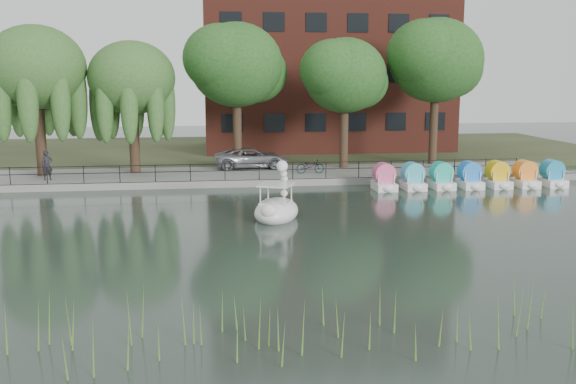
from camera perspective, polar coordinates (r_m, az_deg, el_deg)
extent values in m
plane|color=#343F3B|center=(24.98, 0.06, -4.60)|extent=(120.00, 120.00, 0.00)
cube|color=gray|center=(40.53, -2.91, 1.47)|extent=(40.00, 6.00, 0.40)
cube|color=gray|center=(37.63, -2.55, 0.78)|extent=(40.00, 0.25, 0.40)
cube|color=#47512D|center=(54.38, -4.10, 3.70)|extent=(60.00, 22.00, 0.36)
cylinder|color=black|center=(37.65, -2.59, 2.56)|extent=(32.00, 0.04, 0.04)
cylinder|color=black|center=(37.71, -2.59, 1.96)|extent=(32.00, 0.04, 0.04)
cylinder|color=black|center=(37.72, -2.59, 1.88)|extent=(0.05, 0.05, 1.00)
cube|color=#4C1E16|center=(54.95, 3.28, 13.37)|extent=(20.00, 10.00, 18.00)
cylinder|color=#473323|center=(41.79, -21.12, 4.24)|extent=(0.60, 0.60, 4.20)
ellipsoid|color=#4E7B38|center=(41.60, -21.52, 10.28)|extent=(5.88, 5.88, 5.00)
cylinder|color=#473323|center=(41.36, -13.50, 4.31)|extent=(0.60, 0.60, 3.80)
ellipsoid|color=#4E7B38|center=(41.15, -13.73, 9.84)|extent=(5.32, 5.32, 4.52)
cylinder|color=#473323|center=(42.15, -4.52, 5.15)|extent=(0.60, 0.60, 4.50)
ellipsoid|color=#366F2A|center=(41.99, -4.61, 11.21)|extent=(6.00, 6.00, 5.10)
cylinder|color=#473323|center=(42.62, 4.99, 4.89)|extent=(0.60, 0.60, 4.05)
ellipsoid|color=#366F2A|center=(42.43, 5.08, 10.29)|extent=(5.40, 5.40, 4.59)
cylinder|color=#473323|center=(45.37, 12.80, 5.43)|extent=(0.60, 0.60, 4.72)
ellipsoid|color=#366F2A|center=(45.24, 13.04, 11.34)|extent=(6.30, 6.30, 5.36)
imported|color=gray|center=(42.34, -3.25, 3.18)|extent=(2.83, 5.68, 1.54)
imported|color=gray|center=(40.05, 1.98, 2.38)|extent=(0.65, 1.74, 1.00)
imported|color=black|center=(39.91, -20.63, 2.40)|extent=(0.86, 0.77, 1.98)
ellipsoid|color=white|center=(29.13, -1.03, -1.76)|extent=(2.89, 3.50, 0.67)
cube|color=white|center=(28.96, -1.09, -1.15)|extent=(1.64, 1.70, 0.33)
cube|color=white|center=(28.84, -1.07, 0.67)|extent=(1.86, 1.92, 0.07)
ellipsoid|color=white|center=(27.87, -1.75, -1.73)|extent=(0.86, 0.77, 0.62)
sphere|color=white|center=(29.74, -0.52, 2.31)|extent=(0.53, 0.53, 0.53)
cone|color=black|center=(30.09, -0.34, 2.34)|extent=(0.32, 0.35, 0.22)
cylinder|color=yellow|center=(29.94, -0.42, 2.32)|extent=(0.31, 0.21, 0.29)
cube|color=white|center=(36.90, 8.55, 0.52)|extent=(1.15, 1.70, 0.44)
cylinder|color=#EB5A93|center=(36.88, 8.53, 1.66)|extent=(0.90, 1.20, 0.90)
cube|color=white|center=(37.40, 11.05, 0.57)|extent=(1.15, 1.70, 0.44)
cylinder|color=#3FB9D5|center=(37.38, 11.04, 1.70)|extent=(0.90, 1.20, 0.90)
cube|color=white|center=(37.97, 13.48, 0.62)|extent=(1.15, 1.70, 0.44)
cylinder|color=#23C0A8|center=(37.95, 13.48, 1.74)|extent=(0.90, 1.20, 0.90)
cube|color=white|center=(38.61, 15.84, 0.67)|extent=(1.15, 1.70, 0.44)
cylinder|color=#297FEB|center=(38.59, 15.84, 1.77)|extent=(0.90, 1.20, 0.90)
cube|color=white|center=(39.31, 18.12, 0.72)|extent=(1.15, 1.70, 0.44)
cylinder|color=yellow|center=(39.29, 18.12, 1.79)|extent=(0.90, 1.20, 0.90)
cube|color=white|center=(40.07, 20.31, 0.76)|extent=(1.15, 1.70, 0.44)
cylinder|color=orange|center=(40.05, 20.31, 1.82)|extent=(0.90, 1.20, 0.90)
cube|color=white|center=(40.89, 22.42, 0.80)|extent=(1.15, 1.70, 0.44)
cylinder|color=#1C89BD|center=(40.87, 22.42, 1.84)|extent=(0.90, 1.20, 0.90)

